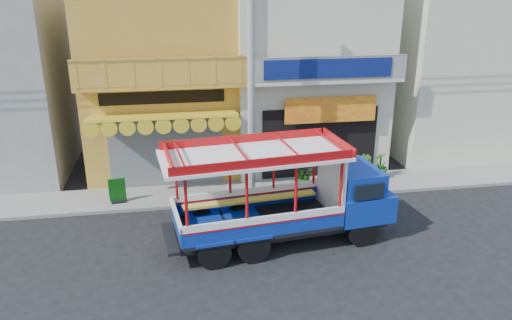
{
  "coord_description": "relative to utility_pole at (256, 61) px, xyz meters",
  "views": [
    {
      "loc": [
        -3.6,
        -13.11,
        7.62
      ],
      "look_at": [
        -0.97,
        2.5,
        1.84
      ],
      "focal_mm": 35.0,
      "sensor_mm": 36.0,
      "label": 1
    }
  ],
  "objects": [
    {
      "name": "utility_pole",
      "position": [
        0.0,
        0.0,
        0.0
      ],
      "size": [
        28.0,
        0.26,
        9.0
      ],
      "color": "gray",
      "rests_on": "ground"
    },
    {
      "name": "filler_building_right",
      "position": [
        9.85,
        4.7,
        -1.23
      ],
      "size": [
        6.0,
        6.0,
        7.6
      ],
      "primitive_type": "cube",
      "color": "beige",
      "rests_on": "ground"
    },
    {
      "name": "green_sign",
      "position": [
        -4.9,
        0.34,
        -4.53
      ],
      "size": [
        0.59,
        0.34,
        0.9
      ],
      "color": "black",
      "rests_on": "sidewalk"
    },
    {
      "name": "ground",
      "position": [
        0.85,
        -3.3,
        -5.03
      ],
      "size": [
        90.0,
        90.0,
        0.0
      ],
      "primitive_type": "plane",
      "color": "black",
      "rests_on": "ground"
    },
    {
      "name": "songthaew_truck",
      "position": [
        0.73,
        -3.09,
        -3.5
      ],
      "size": [
        7.03,
        2.98,
        3.18
      ],
      "color": "black",
      "rests_on": "ground"
    },
    {
      "name": "potted_plant_a",
      "position": [
        1.96,
        0.65,
        -4.49
      ],
      "size": [
        0.97,
        0.92,
        0.85
      ],
      "primitive_type": "imported",
      "rotation": [
        0.0,
        0.0,
        0.42
      ],
      "color": "#235618",
      "rests_on": "sidewalk"
    },
    {
      "name": "party_pilaster",
      "position": [
        -0.15,
        1.55,
        -1.03
      ],
      "size": [
        0.35,
        0.3,
        8.0
      ],
      "primitive_type": "cube",
      "color": "beige",
      "rests_on": "ground"
    },
    {
      "name": "sidewalk",
      "position": [
        0.85,
        0.7,
        -4.97
      ],
      "size": [
        30.0,
        2.0,
        0.12
      ],
      "primitive_type": "cube",
      "color": "slate",
      "rests_on": "ground"
    },
    {
      "name": "shophouse_left",
      "position": [
        -3.15,
        4.66,
        -0.92
      ],
      "size": [
        6.0,
        7.5,
        8.24
      ],
      "color": "#BC8829",
      "rests_on": "ground"
    },
    {
      "name": "potted_plant_c",
      "position": [
        5.18,
        1.0,
        -4.38
      ],
      "size": [
        0.83,
        0.83,
        1.07
      ],
      "primitive_type": "imported",
      "rotation": [
        0.0,
        0.0,
        4.15
      ],
      "color": "#235618",
      "rests_on": "sidewalk"
    },
    {
      "name": "shophouse_right",
      "position": [
        2.85,
        4.66,
        -0.93
      ],
      "size": [
        6.0,
        6.75,
        8.24
      ],
      "color": "beige",
      "rests_on": "ground"
    },
    {
      "name": "potted_plant_b",
      "position": [
        4.46,
        0.68,
        -4.37
      ],
      "size": [
        0.75,
        0.77,
        1.08
      ],
      "primitive_type": "imported",
      "rotation": [
        0.0,
        0.0,
        2.27
      ],
      "color": "#235618",
      "rests_on": "sidewalk"
    }
  ]
}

